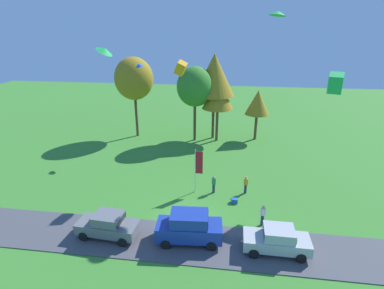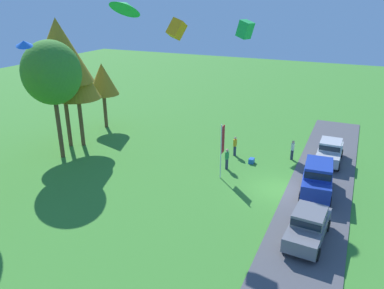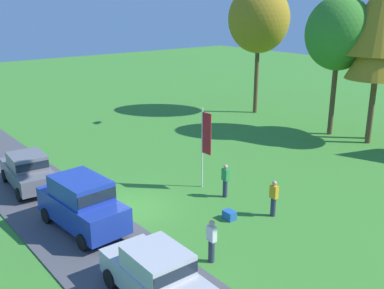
{
  "view_description": "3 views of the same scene",
  "coord_description": "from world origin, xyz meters",
  "views": [
    {
      "loc": [
        3.02,
        -19.62,
        14.22
      ],
      "look_at": [
        -0.24,
        4.5,
        4.72
      ],
      "focal_mm": 28.0,
      "sensor_mm": 36.0,
      "label": 1
    },
    {
      "loc": [
        -24.14,
        -4.0,
        12.77
      ],
      "look_at": [
        -0.66,
        6.58,
        2.65
      ],
      "focal_mm": 35.0,
      "sensor_mm": 36.0,
      "label": 2
    },
    {
      "loc": [
        16.85,
        -9.5,
        9.28
      ],
      "look_at": [
        0.33,
        3.66,
        2.58
      ],
      "focal_mm": 42.0,
      "sensor_mm": 36.0,
      "label": 3
    }
  ],
  "objects": [
    {
      "name": "flag_banner",
      "position": [
        0.29,
        4.55,
        2.71
      ],
      "size": [
        0.71,
        0.08,
        4.27
      ],
      "color": "silver",
      "rests_on": "ground"
    },
    {
      "name": "car_sedan_by_flagpole",
      "position": [
        6.48,
        -2.67,
        1.04
      ],
      "size": [
        4.42,
        1.98,
        1.84
      ],
      "color": "#B7B7BC",
      "rests_on": "ground"
    },
    {
      "name": "tree_right_of_center",
      "position": [
        6.41,
        19.71,
        5.06
      ],
      "size": [
        3.17,
        3.17,
        6.7
      ],
      "color": "brown",
      "rests_on": "ground"
    },
    {
      "name": "kite_delta_topmost",
      "position": [
        6.33,
        7.2,
        15.33
      ],
      "size": [
        1.98,
        1.98,
        0.53
      ],
      "primitive_type": "cone",
      "rotation": [
        -0.13,
        0.0,
        5.48
      ],
      "color": "green"
    },
    {
      "name": "pavement_strip",
      "position": [
        0.0,
        -2.58,
        0.03
      ],
      "size": [
        36.0,
        4.4,
        0.06
      ],
      "primitive_type": "cube",
      "color": "#4C4C51",
      "rests_on": "ground"
    },
    {
      "name": "person_watching_sky",
      "position": [
        5.79,
        0.24,
        0.88
      ],
      "size": [
        0.36,
        0.24,
        1.71
      ],
      "color": "#2D334C",
      "rests_on": "ground"
    },
    {
      "name": "tree_left_of_center",
      "position": [
        -1.73,
        18.29,
        7.22
      ],
      "size": [
        4.64,
        4.64,
        9.8
      ],
      "color": "brown",
      "rests_on": "ground"
    },
    {
      "name": "person_on_lawn",
      "position": [
        1.76,
        4.63,
        0.88
      ],
      "size": [
        0.36,
        0.24,
        1.71
      ],
      "color": "#2D334C",
      "rests_on": "ground"
    },
    {
      "name": "kite_delta_trailing_tail",
      "position": [
        -8.26,
        6.6,
        12.4
      ],
      "size": [
        1.7,
        1.71,
        1.07
      ],
      "primitive_type": "cone",
      "rotation": [
        -0.51,
        0.0,
        4.58
      ],
      "color": "green"
    },
    {
      "name": "tree_far_left",
      "position": [
        1.22,
        18.5,
        6.41
      ],
      "size": [
        4.0,
        4.0,
        8.44
      ],
      "color": "brown",
      "rests_on": "ground"
    },
    {
      "name": "cooler_box",
      "position": [
        3.68,
        3.13,
        0.2
      ],
      "size": [
        0.56,
        0.4,
        0.4
      ],
      "primitive_type": "cube",
      "color": "blue",
      "rests_on": "ground"
    },
    {
      "name": "kite_box_low_drifter",
      "position": [
        11.44,
        6.53,
        9.99
      ],
      "size": [
        1.53,
        1.78,
        1.78
      ],
      "primitive_type": "cube",
      "rotation": [
        -0.0,
        0.3,
        4.37
      ],
      "color": "green"
    },
    {
      "name": "tree_far_right",
      "position": [
        0.63,
        19.48,
        8.59
      ],
      "size": [
        5.35,
        5.35,
        11.29
      ],
      "color": "brown",
      "rests_on": "ground"
    },
    {
      "name": "car_sedan_mid_row",
      "position": [
        -5.38,
        -2.63,
        1.04
      ],
      "size": [
        4.52,
        2.2,
        1.84
      ],
      "color": "slate",
      "rests_on": "ground"
    },
    {
      "name": "kite_box_mid_center",
      "position": [
        -1.61,
        7.24,
        10.89
      ],
      "size": [
        1.28,
        1.12,
        1.5
      ],
      "primitive_type": "cube",
      "rotation": [
        -0.48,
        0.3,
        4.54
      ],
      "color": "orange"
    },
    {
      "name": "car_suv_near_entrance",
      "position": [
        0.5,
        -2.39,
        1.3
      ],
      "size": [
        4.73,
        2.32,
        2.28
      ],
      "color": "#1E389E",
      "rests_on": "ground"
    },
    {
      "name": "person_beside_suv",
      "position": [
        4.66,
        4.92,
        0.88
      ],
      "size": [
        0.36,
        0.24,
        1.71
      ],
      "color": "#2D334C",
      "rests_on": "ground"
    },
    {
      "name": "ground_plane",
      "position": [
        0.0,
        0.0,
        0.0
      ],
      "size": [
        120.0,
        120.0,
        0.0
      ],
      "primitive_type": "plane",
      "color": "#3D842D"
    },
    {
      "name": "kite_delta_near_flag",
      "position": [
        -7.64,
        14.25,
        10.28
      ],
      "size": [
        1.4,
        1.39,
        0.6
      ],
      "primitive_type": "cone",
      "rotation": [
        0.31,
        0.0,
        5.47
      ],
      "color": "blue"
    },
    {
      "name": "tree_center_back",
      "position": [
        -9.94,
        18.95,
        7.95
      ],
      "size": [
        5.11,
        5.11,
        10.79
      ],
      "color": "brown",
      "rests_on": "ground"
    }
  ]
}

